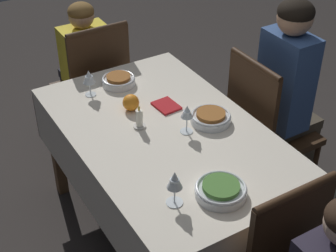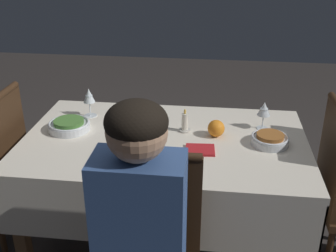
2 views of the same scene
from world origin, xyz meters
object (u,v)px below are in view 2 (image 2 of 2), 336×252
object	(u,v)px
bowl_east	(69,125)
wine_glass_east	(89,97)
candle_centerpiece	(185,124)
bowl_west	(270,139)
napkin_red_folded	(200,150)
orange_fruit	(216,128)
wine_glass_west	(264,110)
bowl_north	(148,155)
wine_glass_north	(150,125)
dining_table	(165,155)

from	to	relation	value
bowl_east	wine_glass_east	world-z (taller)	wine_glass_east
bowl_east	candle_centerpiece	world-z (taller)	candle_centerpiece
bowl_west	napkin_red_folded	xyz separation A→B (m)	(0.34, 0.12, -0.02)
bowl_east	wine_glass_east	size ratio (longest dim) A/B	1.33
bowl_west	orange_fruit	bearing A→B (deg)	-11.78
candle_centerpiece	wine_glass_west	bearing A→B (deg)	-168.44
bowl_north	candle_centerpiece	size ratio (longest dim) A/B	1.62
wine_glass_north	candle_centerpiece	distance (m)	0.24
orange_fruit	napkin_red_folded	world-z (taller)	orange_fruit
bowl_north	wine_glass_west	world-z (taller)	wine_glass_west
napkin_red_folded	dining_table	bearing A→B (deg)	-30.80
bowl_east	orange_fruit	xyz separation A→B (m)	(-0.77, -0.02, 0.02)
bowl_north	napkin_red_folded	xyz separation A→B (m)	(-0.24, -0.12, -0.02)
dining_table	wine_glass_west	xyz separation A→B (m)	(-0.50, -0.18, 0.20)
dining_table	bowl_east	distance (m)	0.53
wine_glass_west	candle_centerpiece	xyz separation A→B (m)	(0.41, 0.08, -0.06)
bowl_west	wine_glass_west	bearing A→B (deg)	-83.22
orange_fruit	bowl_west	bearing A→B (deg)	168.22
wine_glass_north	bowl_west	size ratio (longest dim) A/B	0.82
wine_glass_west	napkin_red_folded	bearing A→B (deg)	42.93
bowl_east	wine_glass_east	bearing A→B (deg)	-106.98
candle_centerpiece	orange_fruit	size ratio (longest dim) A/B	1.44
bowl_west	bowl_east	bearing A→B (deg)	-2.00
wine_glass_north	candle_centerpiece	bearing A→B (deg)	-130.29
wine_glass_west	wine_glass_east	xyz separation A→B (m)	(0.96, -0.05, 0.01)
wine_glass_east	candle_centerpiece	distance (m)	0.57
wine_glass_west	candle_centerpiece	size ratio (longest dim) A/B	1.20
orange_fruit	wine_glass_west	bearing A→B (deg)	-153.46
wine_glass_east	napkin_red_folded	world-z (taller)	wine_glass_east
dining_table	orange_fruit	size ratio (longest dim) A/B	16.51
wine_glass_east	candle_centerpiece	xyz separation A→B (m)	(-0.55, 0.13, -0.07)
dining_table	napkin_red_folded	bearing A→B (deg)	149.20
wine_glass_west	orange_fruit	bearing A→B (deg)	26.54
wine_glass_north	bowl_east	distance (m)	0.48
wine_glass_north	orange_fruit	xyz separation A→B (m)	(-0.32, -0.14, -0.07)
bowl_north	napkin_red_folded	world-z (taller)	bowl_north
wine_glass_east	candle_centerpiece	size ratio (longest dim) A/B	1.32
candle_centerpiece	dining_table	bearing A→B (deg)	46.14
dining_table	bowl_west	distance (m)	0.54
dining_table	bowl_west	xyz separation A→B (m)	(-0.52, -0.00, 0.12)
bowl_north	bowl_west	bearing A→B (deg)	-157.58
bowl_east	orange_fruit	bearing A→B (deg)	-178.58
bowl_west	wine_glass_east	bearing A→B (deg)	-13.06
bowl_north	wine_glass_east	world-z (taller)	wine_glass_east
wine_glass_west	wine_glass_north	bearing A→B (deg)	25.15
bowl_north	wine_glass_west	xyz separation A→B (m)	(-0.55, -0.41, 0.08)
orange_fruit	napkin_red_folded	distance (m)	0.19
dining_table	candle_centerpiece	size ratio (longest dim) A/B	11.47
bowl_north	napkin_red_folded	bearing A→B (deg)	-153.00
dining_table	bowl_east	size ratio (longest dim) A/B	6.57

